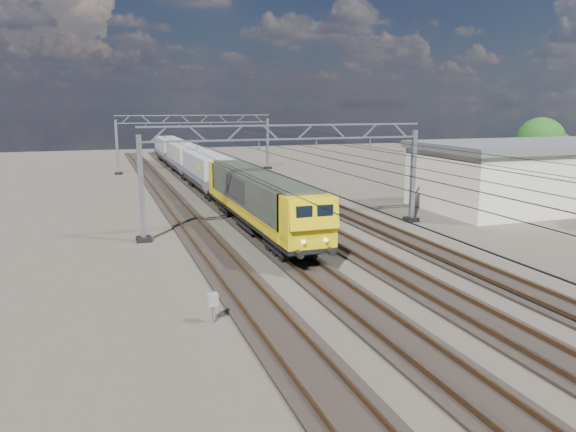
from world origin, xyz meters
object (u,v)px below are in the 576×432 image
object	(u,v)px
catenary_gantry_far	(195,141)
tree_far	(544,144)
hopper_wagon_lead	(207,170)
catenary_gantry_mid	(288,173)
industrial_shed	(532,174)
hopper_wagon_third	(169,148)
trackside_cabinet	(213,301)
hopper_wagon_mid	(184,157)
locomotive	(258,198)

from	to	relation	value
catenary_gantry_far	tree_far	distance (m)	40.08
hopper_wagon_lead	catenary_gantry_mid	bearing A→B (deg)	-83.66
industrial_shed	tree_far	size ratio (longest dim) A/B	2.60
hopper_wagon_third	tree_far	bearing A→B (deg)	-48.56
catenary_gantry_mid	trackside_cabinet	xyz separation A→B (m)	(-8.07, -14.49, -3.00)
hopper_wagon_mid	tree_far	world-z (taller)	tree_far
catenary_gantry_mid	locomotive	size ratio (longest dim) A/B	0.94
locomotive	hopper_wagon_third	world-z (taller)	locomotive
catenary_gantry_mid	hopper_wagon_lead	size ratio (longest dim) A/B	1.53
hopper_wagon_lead	tree_far	xyz separation A→B (m)	(32.32, -8.21, 2.32)
catenary_gantry_mid	locomotive	xyz separation A→B (m)	(-2.00, 0.30, -1.58)
trackside_cabinet	catenary_gantry_far	bearing A→B (deg)	73.68
locomotive	tree_far	world-z (taller)	tree_far
tree_far	hopper_wagon_lead	bearing A→B (deg)	165.75
locomotive	hopper_wagon_lead	xyz separation A→B (m)	(-0.00, 17.70, -0.09)
catenary_gantry_far	hopper_wagon_third	xyz separation A→B (m)	(-2.00, 10.39, -1.67)
hopper_wagon_mid	hopper_wagon_third	size ratio (longest dim) A/B	1.00
industrial_shed	tree_far	bearing A→B (deg)	43.12
locomotive	hopper_wagon_mid	size ratio (longest dim) A/B	1.62
hopper_wagon_third	tree_far	world-z (taller)	tree_far
locomotive	trackside_cabinet	bearing A→B (deg)	-112.31
catenary_gantry_mid	hopper_wagon_mid	xyz separation A→B (m)	(-2.00, 32.19, -1.67)
catenary_gantry_far	trackside_cabinet	bearing A→B (deg)	-99.08
locomotive	hopper_wagon_third	distance (m)	46.10
hopper_wagon_lead	hopper_wagon_mid	distance (m)	14.20
hopper_wagon_third	tree_far	distance (m)	48.89
trackside_cabinet	catenary_gantry_mid	bearing A→B (deg)	53.64
hopper_wagon_mid	industrial_shed	distance (m)	38.57
trackside_cabinet	industrial_shed	distance (m)	34.34
catenary_gantry_mid	hopper_wagon_lead	bearing A→B (deg)	96.34
trackside_cabinet	tree_far	distance (m)	45.56
catenary_gantry_mid	hopper_wagon_third	xyz separation A→B (m)	(-2.00, 46.39, -1.67)
catenary_gantry_mid	hopper_wagon_third	distance (m)	46.47
locomotive	tree_far	size ratio (longest dim) A/B	2.95
hopper_wagon_third	trackside_cabinet	xyz separation A→B (m)	(-6.07, -60.88, -1.32)
catenary_gantry_far	hopper_wagon_third	bearing A→B (deg)	100.89
catenary_gantry_far	hopper_wagon_lead	size ratio (longest dim) A/B	1.53
industrial_shed	hopper_wagon_lead	bearing A→B (deg)	146.32
catenary_gantry_mid	tree_far	world-z (taller)	tree_far
hopper_wagon_lead	trackside_cabinet	distance (m)	33.07
hopper_wagon_lead	hopper_wagon_mid	size ratio (longest dim) A/B	1.00
locomotive	hopper_wagon_lead	world-z (taller)	locomotive
trackside_cabinet	tree_far	xyz separation A→B (m)	(38.39, 24.28, 3.64)
catenary_gantry_far	tree_far	bearing A→B (deg)	-40.85
catenary_gantry_mid	catenary_gantry_far	world-z (taller)	same
hopper_wagon_mid	industrial_shed	bearing A→B (deg)	-51.52
catenary_gantry_mid	trackside_cabinet	distance (m)	16.85
catenary_gantry_mid	trackside_cabinet	bearing A→B (deg)	-119.12
hopper_wagon_mid	tree_far	xyz separation A→B (m)	(32.32, -22.41, 2.32)
catenary_gantry_far	hopper_wagon_mid	xyz separation A→B (m)	(-2.00, -3.81, -1.67)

